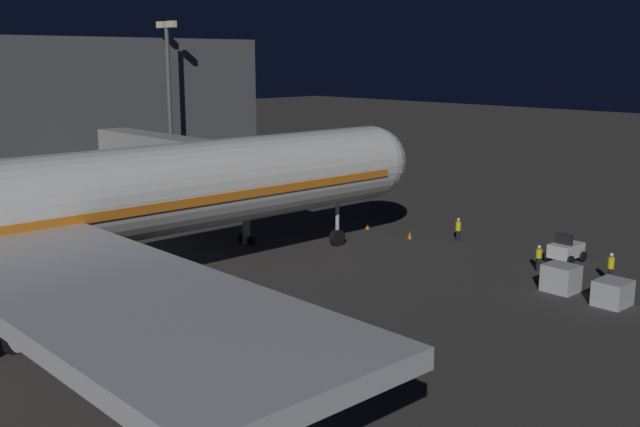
{
  "coord_description": "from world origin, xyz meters",
  "views": [
    {
      "loc": [
        -37.41,
        22.06,
        13.39
      ],
      "look_at": [
        -3.0,
        -9.91,
        3.5
      ],
      "focal_mm": 41.62,
      "sensor_mm": 36.0,
      "label": 1
    }
  ],
  "objects": [
    {
      "name": "traffic_cone_nose_starboard",
      "position": [
        2.2,
        -19.91,
        0.28
      ],
      "size": [
        0.36,
        0.36,
        0.55
      ],
      "primitive_type": "cone",
      "color": "orange",
      "rests_on": "ground_plane"
    },
    {
      "name": "apron_floodlight_mast",
      "position": [
        25.5,
        -16.51,
        9.81
      ],
      "size": [
        2.9,
        0.5,
        16.78
      ],
      "color": "#59595E",
      "rests_on": "ground_plane"
    },
    {
      "name": "ground_plane",
      "position": [
        0.0,
        0.0,
        0.0
      ],
      "size": [
        320.0,
        320.0,
        0.0
      ],
      "primitive_type": "plane",
      "color": "#383533"
    },
    {
      "name": "traffic_cone_nose_port",
      "position": [
        -2.2,
        -19.91,
        0.28
      ],
      "size": [
        0.36,
        0.36,
        0.55
      ],
      "primitive_type": "cone",
      "color": "orange",
      "rests_on": "ground_plane"
    },
    {
      "name": "ground_crew_near_nose_gear",
      "position": [
        -13.48,
        -19.22,
        0.95
      ],
      "size": [
        0.4,
        0.4,
        1.73
      ],
      "color": "black",
      "rests_on": "ground_plane"
    },
    {
      "name": "ground_crew_marshaller_fwd",
      "position": [
        -5.14,
        -21.95,
        0.97
      ],
      "size": [
        0.4,
        0.4,
        1.77
      ],
      "color": "black",
      "rests_on": "ground_plane"
    },
    {
      "name": "baggage_container_far_row",
      "position": [
        -19.81,
        -16.31,
        0.71
      ],
      "size": [
        1.64,
        1.9,
        1.42
      ],
      "primitive_type": "cube",
      "color": "#B7BABF",
      "rests_on": "ground_plane"
    },
    {
      "name": "ground_crew_by_belt_loader",
      "position": [
        -17.8,
        -20.14,
        1.05
      ],
      "size": [
        0.4,
        0.4,
        1.9
      ],
      "color": "black",
      "rests_on": "ground_plane"
    },
    {
      "name": "baggage_tug_lead",
      "position": [
        -13.48,
        -22.63,
        0.78
      ],
      "size": [
        1.86,
        2.37,
        1.95
      ],
      "color": "silver",
      "rests_on": "ground_plane"
    },
    {
      "name": "jet_bridge",
      "position": [
        12.21,
        -10.03,
        5.8
      ],
      "size": [
        22.85,
        3.4,
        7.34
      ],
      "color": "#9E9E99",
      "rests_on": "ground_plane"
    },
    {
      "name": "baggage_container_near_belt",
      "position": [
        -16.58,
        -16.5,
        0.8
      ],
      "size": [
        1.84,
        1.62,
        1.59
      ],
      "primitive_type": "cube",
      "color": "#B7BABF",
      "rests_on": "ground_plane"
    }
  ]
}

